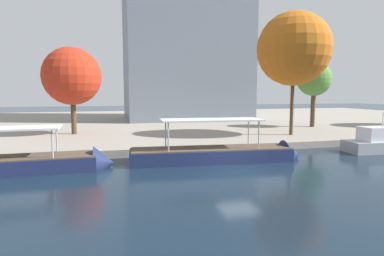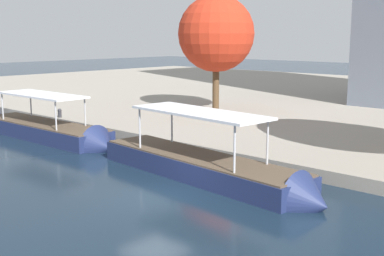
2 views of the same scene
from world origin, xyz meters
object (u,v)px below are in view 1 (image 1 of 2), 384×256
object	(u,v)px
tree_1	(297,47)
tree_0	(314,80)
tour_boat_1	(18,166)
tree_3	(71,75)
tour_boat_2	(222,156)

from	to	relation	value
tree_1	tree_0	bearing A→B (deg)	43.13
tour_boat_1	tree_0	xyz separation A→B (m)	(32.30, 14.24, 6.49)
tree_3	tree_0	bearing A→B (deg)	-0.78
tour_boat_2	tree_1	size ratio (longest dim) A/B	1.04
tree_0	tree_3	xyz separation A→B (m)	(-30.25, 0.41, 0.23)
tour_boat_2	tree_1	bearing A→B (deg)	40.33
tour_boat_2	tree_3	world-z (taller)	tree_3
tour_boat_1	tree_3	size ratio (longest dim) A/B	1.37
tree_1	tree_3	world-z (taller)	tree_1
tree_0	tree_3	world-z (taller)	tree_3
tree_0	tree_1	bearing A→B (deg)	-136.87
tour_boat_1	tour_boat_2	distance (m)	14.22
tree_0	tree_1	distance (m)	9.71
tour_boat_2	tree_0	size ratio (longest dim) A/B	1.57
tour_boat_2	tree_0	world-z (taller)	tree_0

